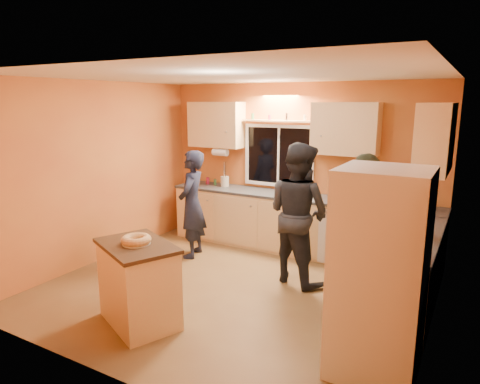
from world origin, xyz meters
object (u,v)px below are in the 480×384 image
Objects in this scene: person_center at (298,213)px; person_right at (362,235)px; person_left at (192,204)px; island at (139,283)px; refrigerator at (379,274)px.

person_center reaches higher than person_right.
island is at bearing 3.61° from person_left.
person_right is at bearing 173.30° from person_center.
person_left is 0.90× the size of person_right.
person_left is 0.89× the size of person_center.
person_right is (0.93, -0.46, -0.02)m from person_center.
person_left is at bearing 152.93° from refrigerator.
person_right is (-0.39, 1.02, -0.01)m from refrigerator.
refrigerator is 1.12× the size of person_left.
person_center is (-1.32, 1.48, 0.01)m from refrigerator.
refrigerator is 1.01× the size of person_right.
island is at bearing 80.42° from person_center.
refrigerator is at bearing 46.92° from person_left.
person_right is at bearing 59.99° from island.
person_center is 1.02× the size of person_right.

